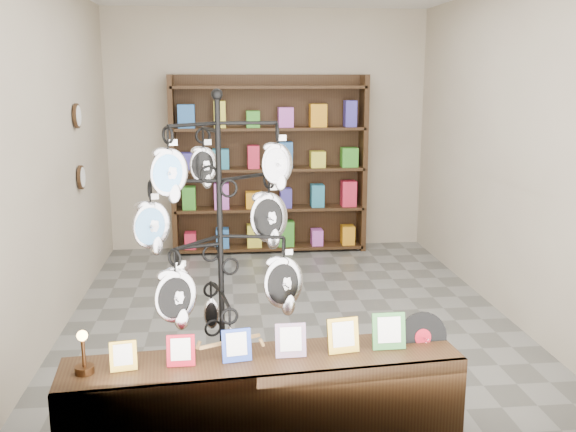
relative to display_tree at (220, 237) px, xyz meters
name	(u,v)px	position (x,y,z in m)	size (l,w,h in m)	color
ground	(288,314)	(0.60, 1.82, -1.21)	(5.00, 5.00, 0.00)	slate
room_envelope	(288,114)	(0.60, 1.82, 0.64)	(5.00, 5.00, 5.00)	#BDB198
display_tree	(220,237)	(0.00, 0.00, 0.00)	(1.11, 1.11, 2.10)	black
front_shelf	(264,403)	(0.24, -0.36, -0.93)	(2.35, 0.68, 0.82)	black
back_shelving	(269,170)	(0.60, 4.12, -0.18)	(2.42, 0.36, 2.20)	black
wall_clocks	(79,147)	(-1.37, 2.62, 0.29)	(0.03, 0.24, 0.84)	black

